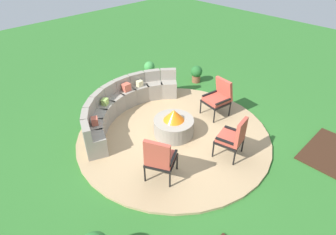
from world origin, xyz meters
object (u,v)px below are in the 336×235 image
object	(u,v)px
lounge_chair_front_left	(160,158)
potted_plant_1	(149,68)
fire_pit	(174,125)
potted_plant_0	(196,73)
lounge_chair_back_left	(219,97)
curved_stone_bench	(123,105)
lounge_chair_front_right	(233,137)

from	to	relation	value
lounge_chair_front_left	potted_plant_1	bearing A→B (deg)	112.70
fire_pit	lounge_chair_front_left	distance (m)	1.55
potted_plant_0	potted_plant_1	distance (m)	1.62
lounge_chair_back_left	fire_pit	bearing A→B (deg)	92.08
potted_plant_1	potted_plant_0	bearing A→B (deg)	-57.88
curved_stone_bench	lounge_chair_back_left	xyz separation A→B (m)	(1.87, -1.75, 0.21)
curved_stone_bench	lounge_chair_front_left	world-z (taller)	lounge_chair_front_left
lounge_chair_front_left	lounge_chair_front_right	bearing A→B (deg)	40.54
lounge_chair_front_left	potted_plant_1	distance (m)	4.82
curved_stone_bench	potted_plant_0	size ratio (longest dim) A/B	6.37
fire_pit	potted_plant_1	bearing A→B (deg)	58.67
curved_stone_bench	potted_plant_1	world-z (taller)	curved_stone_bench
fire_pit	lounge_chair_front_right	world-z (taller)	lounge_chair_front_right
lounge_chair_back_left	potted_plant_0	distance (m)	2.08
fire_pit	lounge_chair_back_left	distance (m)	1.54
potted_plant_1	lounge_chair_front_right	bearing A→B (deg)	-107.97
lounge_chair_front_right	potted_plant_0	bearing A→B (deg)	39.56
curved_stone_bench	potted_plant_0	bearing A→B (deg)	-0.50
potted_plant_0	potted_plant_1	xyz separation A→B (m)	(-0.86, 1.37, -0.00)
lounge_chair_front_right	potted_plant_1	distance (m)	4.60
curved_stone_bench	lounge_chair_front_left	size ratio (longest dim) A/B	3.35
lounge_chair_front_right	curved_stone_bench	bearing A→B (deg)	90.22
lounge_chair_front_left	potted_plant_0	distance (m)	4.56
lounge_chair_front_right	lounge_chair_back_left	distance (m)	1.71
curved_stone_bench	potted_plant_1	bearing A→B (deg)	32.27
lounge_chair_front_right	potted_plant_1	xyz separation A→B (m)	(1.42, 4.37, -0.28)
fire_pit	lounge_chair_back_left	bearing A→B (deg)	-7.61
lounge_chair_back_left	potted_plant_1	size ratio (longest dim) A/B	1.82
potted_plant_0	potted_plant_1	world-z (taller)	potted_plant_0
lounge_chair_front_right	potted_plant_0	distance (m)	3.77
lounge_chair_back_left	potted_plant_0	size ratio (longest dim) A/B	1.79
curved_stone_bench	lounge_chair_front_right	bearing A→B (deg)	-76.62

